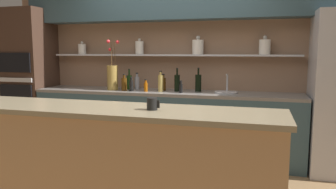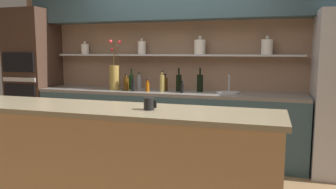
{
  "view_description": "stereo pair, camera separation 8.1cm",
  "coord_description": "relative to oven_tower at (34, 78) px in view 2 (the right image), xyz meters",
  "views": [
    {
      "loc": [
        1.16,
        -3.04,
        1.46
      ],
      "look_at": [
        0.22,
        0.27,
        1.01
      ],
      "focal_mm": 35.0,
      "sensor_mm": 36.0,
      "label": 1
    },
    {
      "loc": [
        1.24,
        -3.01,
        1.46
      ],
      "look_at": [
        0.22,
        0.27,
        1.01
      ],
      "focal_mm": 35.0,
      "sensor_mm": 36.0,
      "label": 2
    }
  ],
  "objects": [
    {
      "name": "back_wall_unit",
      "position": [
        2.28,
        0.29,
        0.5
      ],
      "size": [
        5.2,
        0.44,
        2.6
      ],
      "color": "#937056",
      "rests_on": "ground_plane"
    },
    {
      "name": "back_counter_unit",
      "position": [
        2.17,
        0.0,
        -0.59
      ],
      "size": [
        3.66,
        0.62,
        0.92
      ],
      "color": "#334C56",
      "rests_on": "ground_plane"
    },
    {
      "name": "island_counter",
      "position": [
        2.28,
        -1.93,
        -0.53
      ],
      "size": [
        2.76,
        0.61,
        1.02
      ],
      "color": "tan",
      "rests_on": "ground_plane"
    },
    {
      "name": "oven_tower",
      "position": [
        0.0,
        0.0,
        0.0
      ],
      "size": [
        0.65,
        0.64,
        2.09
      ],
      "color": "#3D281E",
      "rests_on": "ground_plane"
    },
    {
      "name": "flower_vase",
      "position": [
        1.43,
        -0.07,
        0.07
      ],
      "size": [
        0.18,
        0.15,
        0.7
      ],
      "color": "olive",
      "rests_on": "back_counter_unit"
    },
    {
      "name": "sink_fixture",
      "position": [
        3.01,
        0.01,
        -0.1
      ],
      "size": [
        0.3,
        0.3,
        0.25
      ],
      "color": "#B7B7BC",
      "rests_on": "back_counter_unit"
    },
    {
      "name": "bottle_sauce_0",
      "position": [
        1.94,
        -0.12,
        -0.06
      ],
      "size": [
        0.05,
        0.05,
        0.17
      ],
      "color": "#9E4C0A",
      "rests_on": "back_counter_unit"
    },
    {
      "name": "bottle_spirit_1",
      "position": [
        1.73,
        0.11,
        -0.03
      ],
      "size": [
        0.07,
        0.07,
        0.24
      ],
      "color": "gray",
      "rests_on": "back_counter_unit"
    },
    {
      "name": "bottle_wine_2",
      "position": [
        2.35,
        0.02,
        -0.01
      ],
      "size": [
        0.08,
        0.08,
        0.32
      ],
      "color": "black",
      "rests_on": "back_counter_unit"
    },
    {
      "name": "bottle_spirit_3",
      "position": [
        1.62,
        -0.11,
        -0.03
      ],
      "size": [
        0.08,
        0.08,
        0.23
      ],
      "color": "#4C2D0C",
      "rests_on": "back_counter_unit"
    },
    {
      "name": "bottle_spirit_4",
      "position": [
        2.14,
        -0.07,
        -0.01
      ],
      "size": [
        0.07,
        0.07,
        0.28
      ],
      "color": "tan",
      "rests_on": "back_counter_unit"
    },
    {
      "name": "bottle_spirit_5",
      "position": [
        2.14,
        0.07,
        -0.03
      ],
      "size": [
        0.07,
        0.07,
        0.23
      ],
      "color": "#4C2D0C",
      "rests_on": "back_counter_unit"
    },
    {
      "name": "bottle_sauce_6",
      "position": [
        2.43,
        -0.12,
        -0.06
      ],
      "size": [
        0.05,
        0.05,
        0.16
      ],
      "color": "black",
      "rests_on": "back_counter_unit"
    },
    {
      "name": "bottle_wine_7",
      "position": [
        1.62,
        0.09,
        -0.02
      ],
      "size": [
        0.08,
        0.08,
        0.29
      ],
      "color": "#193814",
      "rests_on": "back_counter_unit"
    },
    {
      "name": "bottle_wine_8",
      "position": [
        2.63,
        0.08,
        -0.01
      ],
      "size": [
        0.08,
        0.08,
        0.32
      ],
      "color": "black",
      "rests_on": "back_counter_unit"
    },
    {
      "name": "bottle_sauce_9",
      "position": [
        1.74,
        -0.14,
        -0.04
      ],
      "size": [
        0.05,
        0.05,
        0.2
      ],
      "color": "black",
      "rests_on": "back_counter_unit"
    },
    {
      "name": "coffee_mug",
      "position": [
        2.65,
        -1.94,
        0.02
      ],
      "size": [
        0.1,
        0.08,
        0.09
      ],
      "color": "black",
      "rests_on": "island_counter"
    }
  ]
}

